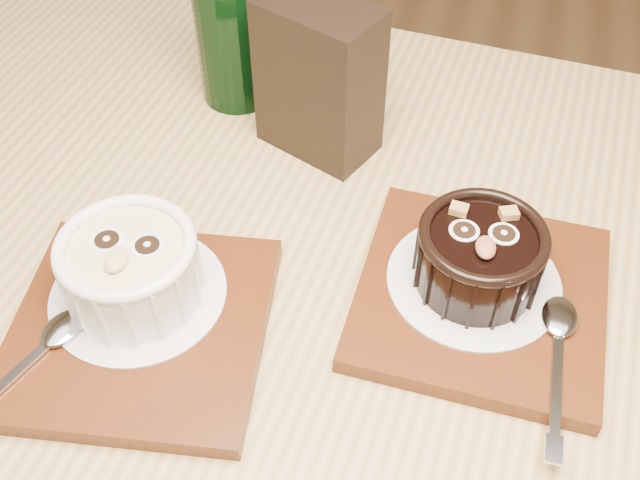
# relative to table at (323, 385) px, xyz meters

# --- Properties ---
(table) EXTENTS (1.26, 0.90, 0.75)m
(table) POSITION_rel_table_xyz_m (0.00, 0.00, 0.00)
(table) COLOR #9F7B45
(table) RESTS_ON ground
(tray_left) EXTENTS (0.20, 0.20, 0.01)m
(tray_left) POSITION_rel_table_xyz_m (-0.13, -0.04, 0.10)
(tray_left) COLOR #55250E
(tray_left) RESTS_ON table
(doily_left) EXTENTS (0.13, 0.13, 0.00)m
(doily_left) POSITION_rel_table_xyz_m (-0.14, -0.02, 0.11)
(doily_left) COLOR silver
(doily_left) RESTS_ON tray_left
(ramekin_white) EXTENTS (0.10, 0.10, 0.06)m
(ramekin_white) POSITION_rel_table_xyz_m (-0.14, -0.02, 0.14)
(ramekin_white) COLOR white
(ramekin_white) RESTS_ON doily_left
(spoon_left) EXTENTS (0.07, 0.14, 0.01)m
(spoon_left) POSITION_rel_table_xyz_m (-0.18, -0.10, 0.11)
(spoon_left) COLOR silver
(spoon_left) RESTS_ON tray_left
(tray_right) EXTENTS (0.19, 0.19, 0.01)m
(tray_right) POSITION_rel_table_xyz_m (0.11, 0.04, 0.10)
(tray_right) COLOR #55250E
(tray_right) RESTS_ON table
(doily_right) EXTENTS (0.13, 0.13, 0.00)m
(doily_right) POSITION_rel_table_xyz_m (0.10, 0.05, 0.11)
(doily_right) COLOR silver
(doily_right) RESTS_ON tray_right
(ramekin_dark) EXTENTS (0.09, 0.09, 0.06)m
(ramekin_dark) POSITION_rel_table_xyz_m (0.10, 0.05, 0.14)
(ramekin_dark) COLOR black
(ramekin_dark) RESTS_ON doily_right
(spoon_right) EXTENTS (0.03, 0.13, 0.01)m
(spoon_right) POSITION_rel_table_xyz_m (0.17, -0.00, 0.11)
(spoon_right) COLOR silver
(spoon_right) RESTS_ON tray_right
(condiment_stand) EXTENTS (0.12, 0.09, 0.14)m
(condiment_stand) POSITION_rel_table_xyz_m (-0.05, 0.20, 0.16)
(condiment_stand) COLOR black
(condiment_stand) RESTS_ON table
(green_bottle) EXTENTS (0.07, 0.07, 0.26)m
(green_bottle) POSITION_rel_table_xyz_m (-0.15, 0.25, 0.19)
(green_bottle) COLOR black
(green_bottle) RESTS_ON table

